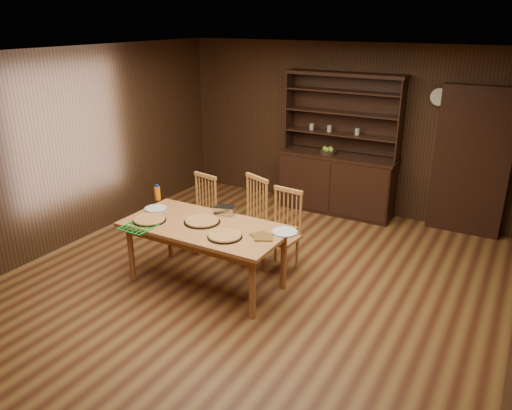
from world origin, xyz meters
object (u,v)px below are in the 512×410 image
Objects in this scene: dining_table at (205,232)px; juice_bottle at (157,193)px; china_hutch at (337,176)px; chair_right at (284,227)px; chair_left at (201,210)px; chair_center at (251,216)px.

juice_bottle is (-1.00, 0.38, 0.17)m from dining_table.
chair_right is (0.13, -2.15, -0.06)m from china_hutch.
china_hutch is 2.15× the size of chair_left.
chair_center is 1.07× the size of chair_right.
china_hutch is 10.77× the size of juice_bottle.
juice_bottle is at bearing -159.36° from chair_right.
chair_center reaches higher than dining_table.
china_hutch is at bearing 81.21° from dining_table.
juice_bottle is at bearing -133.61° from chair_center.
dining_table is 9.27× the size of juice_bottle.
dining_table is at bearing -20.68° from juice_bottle.
juice_bottle is (-0.36, -0.43, 0.31)m from chair_left.
chair_left is 0.64m from juice_bottle.
china_hutch reaches higher than dining_table.
china_hutch reaches higher than chair_right.
chair_center is at bearing 179.42° from chair_right.
china_hutch is 1.16× the size of dining_table.
chair_center is (-0.36, -2.10, -0.02)m from china_hutch.
china_hutch reaches higher than juice_bottle.
juice_bottle is at bearing -119.38° from china_hutch.
chair_right is (0.59, 0.81, -0.13)m from dining_table.
chair_right is at bearing 54.15° from dining_table.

